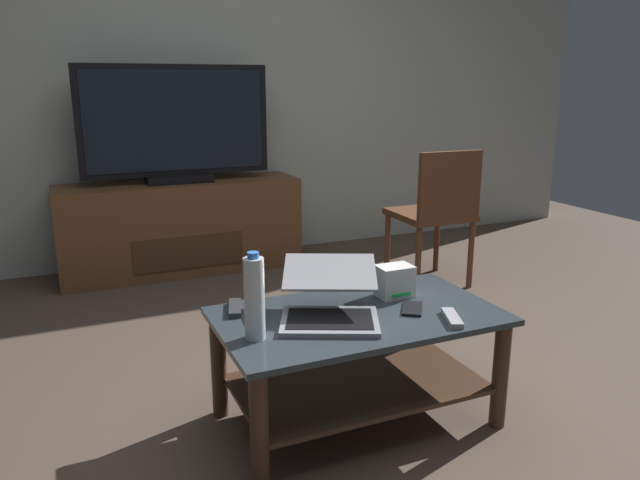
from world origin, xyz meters
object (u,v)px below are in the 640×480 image
(water_bottle_near, at_px, (254,298))
(cell_phone, at_px, (412,309))
(router_box, at_px, (395,281))
(tv_remote, at_px, (452,318))
(television, at_px, (176,127))
(soundbar_remote, at_px, (235,308))
(media_cabinet, at_px, (181,227))
(laptop, at_px, (330,301))
(dining_chair, at_px, (437,209))
(coffee_table, at_px, (358,348))

(water_bottle_near, xyz_separation_m, cell_phone, (0.61, 0.01, -0.14))
(router_box, distance_m, tv_remote, 0.31)
(television, distance_m, cell_phone, 2.31)
(water_bottle_near, distance_m, soundbar_remote, 0.30)
(media_cabinet, height_order, router_box, media_cabinet)
(television, height_order, laptop, television)
(tv_remote, bearing_deg, router_box, 122.88)
(dining_chair, xyz_separation_m, laptop, (-1.27, -1.19, 0.00))
(tv_remote, distance_m, soundbar_remote, 0.79)
(dining_chair, bearing_deg, laptop, -136.95)
(television, relative_size, water_bottle_near, 4.12)
(laptop, height_order, cell_phone, laptop)
(dining_chair, height_order, router_box, dining_chair)
(television, relative_size, dining_chair, 1.41)
(dining_chair, distance_m, cell_phone, 1.58)
(water_bottle_near, bearing_deg, television, 85.08)
(media_cabinet, height_order, water_bottle_near, water_bottle_near)
(cell_phone, height_order, tv_remote, tv_remote)
(router_box, height_order, soundbar_remote, router_box)
(water_bottle_near, bearing_deg, router_box, 14.86)
(media_cabinet, bearing_deg, laptop, -87.05)
(water_bottle_near, distance_m, cell_phone, 0.63)
(router_box, bearing_deg, television, 102.04)
(media_cabinet, relative_size, water_bottle_near, 5.34)
(laptop, distance_m, router_box, 0.34)
(laptop, height_order, router_box, laptop)
(cell_phone, bearing_deg, coffee_table, -159.27)
(coffee_table, distance_m, cell_phone, 0.25)
(coffee_table, xyz_separation_m, media_cabinet, (-0.22, 2.18, 0.01))
(laptop, bearing_deg, coffee_table, -5.51)
(dining_chair, bearing_deg, coffee_table, -134.09)
(television, bearing_deg, water_bottle_near, -94.92)
(laptop, xyz_separation_m, router_box, (0.33, 0.10, -0.00))
(television, height_order, router_box, television)
(tv_remote, xyz_separation_m, soundbar_remote, (-0.68, 0.41, 0.00))
(router_box, relative_size, soundbar_remote, 0.86)
(soundbar_remote, bearing_deg, cell_phone, -6.93)
(router_box, bearing_deg, coffee_table, -153.53)
(television, distance_m, laptop, 2.20)
(coffee_table, xyz_separation_m, laptop, (-0.11, 0.01, 0.20))
(cell_phone, relative_size, soundbar_remote, 0.88)
(water_bottle_near, xyz_separation_m, tv_remote, (0.68, -0.14, -0.13))
(soundbar_remote, bearing_deg, water_bottle_near, -75.24)
(water_bottle_near, bearing_deg, coffee_table, 8.20)
(coffee_table, relative_size, soundbar_remote, 6.43)
(dining_chair, relative_size, laptop, 1.69)
(laptop, xyz_separation_m, tv_remote, (0.38, -0.21, -0.05))
(coffee_table, relative_size, router_box, 7.44)
(dining_chair, xyz_separation_m, tv_remote, (-0.89, -1.40, -0.05))
(media_cabinet, bearing_deg, cell_phone, -79.28)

